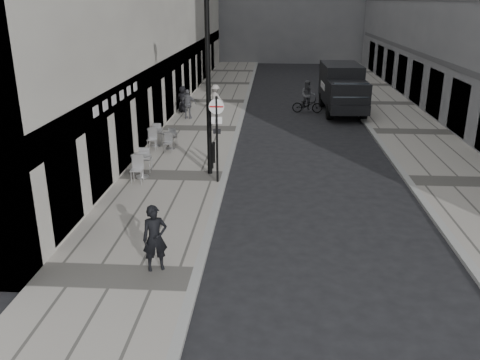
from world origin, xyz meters
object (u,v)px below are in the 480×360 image
at_px(panel_van, 342,86).
at_px(cyclist, 307,100).
at_px(walking_man, 155,238).
at_px(lamppost, 208,73).
at_px(sign_post, 217,128).

relative_size(panel_van, cyclist, 3.10).
bearing_deg(panel_van, walking_man, -110.92).
xyz_separation_m(lamppost, cyclist, (4.51, 12.14, -3.25)).
bearing_deg(panel_van, cyclist, -172.86).
height_order(sign_post, lamppost, lamppost).
relative_size(walking_man, sign_post, 0.54).
xyz_separation_m(lamppost, panel_van, (6.59, 12.46, -2.42)).
bearing_deg(walking_man, panel_van, 48.15).
height_order(lamppost, panel_van, lamppost).
bearing_deg(cyclist, sign_post, -103.85).
relative_size(sign_post, lamppost, 0.46).
bearing_deg(walking_man, cyclist, 53.41).
bearing_deg(walking_man, lamppost, 64.16).
height_order(sign_post, cyclist, sign_post).
distance_m(walking_man, cyclist, 20.32).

